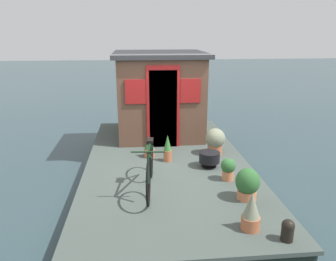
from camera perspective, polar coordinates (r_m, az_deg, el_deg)
ground_plane at (r=6.77m, az=-0.17°, el=-8.94°), size 60.00×60.00×0.00m
houseboat_deck at (r=6.67m, az=-0.17°, el=-7.15°), size 5.94×3.16×0.46m
houseboat_cabin at (r=8.08m, az=-1.43°, el=6.34°), size 2.14×2.16×2.01m
bicycle at (r=5.34m, az=-3.15°, el=-6.43°), size 1.67×0.50×0.82m
potted_plant_succulent at (r=5.81m, az=10.36°, el=-6.47°), size 0.26×0.26×0.39m
potted_plant_ivy at (r=5.22m, az=13.58°, el=-8.95°), size 0.37×0.37×0.50m
potted_plant_mint at (r=6.75m, az=-3.24°, el=-2.91°), size 0.22×0.22×0.44m
potted_plant_fern at (r=4.49m, az=14.19°, el=-13.52°), size 0.25×0.25×0.53m
potted_plant_lavender at (r=6.93m, az=8.15°, el=-1.72°), size 0.42×0.42×0.56m
potted_plant_thyme at (r=6.51m, az=-0.07°, el=-3.19°), size 0.17×0.17×0.54m
charcoal_grill at (r=6.31m, az=7.18°, el=-4.66°), size 0.39×0.39×0.30m
mooring_bollard at (r=4.46m, az=20.00°, el=-15.81°), size 0.16×0.16×0.29m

